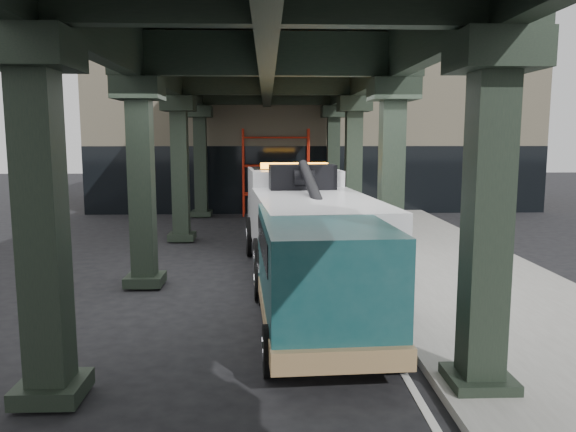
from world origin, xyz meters
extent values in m
plane|color=black|center=(0.00, 0.00, 0.00)|extent=(90.00, 90.00, 0.00)
cube|color=gray|center=(4.50, 2.00, 0.07)|extent=(5.00, 40.00, 0.15)
cube|color=silver|center=(1.70, 2.00, 0.01)|extent=(0.12, 38.00, 0.01)
cube|color=black|center=(2.60, -4.00, 2.50)|extent=(0.55, 0.55, 5.00)
cube|color=black|center=(2.60, -4.00, 4.75)|extent=(1.10, 1.10, 0.50)
cube|color=black|center=(2.60, -4.00, 0.18)|extent=(0.90, 0.90, 0.24)
cube|color=black|center=(2.60, 2.00, 2.50)|extent=(0.55, 0.55, 5.00)
cube|color=black|center=(2.60, 2.00, 4.75)|extent=(1.10, 1.10, 0.50)
cube|color=black|center=(2.60, 2.00, 0.18)|extent=(0.90, 0.90, 0.24)
cube|color=black|center=(2.60, 8.00, 2.50)|extent=(0.55, 0.55, 5.00)
cube|color=black|center=(2.60, 8.00, 4.75)|extent=(1.10, 1.10, 0.50)
cube|color=black|center=(2.60, 8.00, 0.18)|extent=(0.90, 0.90, 0.24)
cube|color=black|center=(2.60, 14.00, 2.50)|extent=(0.55, 0.55, 5.00)
cube|color=black|center=(2.60, 14.00, 4.75)|extent=(1.10, 1.10, 0.50)
cube|color=black|center=(2.60, 14.00, 0.18)|extent=(0.90, 0.90, 0.24)
cube|color=black|center=(-3.40, -4.00, 2.50)|extent=(0.55, 0.55, 5.00)
cube|color=black|center=(-3.40, -4.00, 4.75)|extent=(1.10, 1.10, 0.50)
cube|color=black|center=(-3.40, -4.00, 0.18)|extent=(0.90, 0.90, 0.24)
cube|color=black|center=(-3.40, 2.00, 2.50)|extent=(0.55, 0.55, 5.00)
cube|color=black|center=(-3.40, 2.00, 4.75)|extent=(1.10, 1.10, 0.50)
cube|color=black|center=(-3.40, 2.00, 0.18)|extent=(0.90, 0.90, 0.24)
cube|color=black|center=(-3.40, 8.00, 2.50)|extent=(0.55, 0.55, 5.00)
cube|color=black|center=(-3.40, 8.00, 4.75)|extent=(1.10, 1.10, 0.50)
cube|color=black|center=(-3.40, 8.00, 0.18)|extent=(0.90, 0.90, 0.24)
cube|color=black|center=(-3.40, 14.00, 2.50)|extent=(0.55, 0.55, 5.00)
cube|color=black|center=(-3.40, 14.00, 4.75)|extent=(1.10, 1.10, 0.50)
cube|color=black|center=(-3.40, 14.00, 0.18)|extent=(0.90, 0.90, 0.24)
cube|color=black|center=(2.60, 2.00, 5.55)|extent=(0.35, 32.00, 1.10)
cube|color=black|center=(-3.40, 2.00, 5.55)|extent=(0.35, 32.00, 1.10)
cube|color=black|center=(-0.40, 2.00, 5.55)|extent=(0.35, 32.00, 1.10)
cube|color=black|center=(-0.40, 2.00, 6.25)|extent=(7.40, 32.00, 0.30)
cube|color=#C6B793|center=(2.00, 20.00, 4.00)|extent=(22.00, 10.00, 8.00)
cylinder|color=red|center=(-1.50, 14.90, 2.00)|extent=(0.08, 0.08, 4.00)
cylinder|color=red|center=(-1.50, 14.10, 2.00)|extent=(0.08, 0.08, 4.00)
cylinder|color=red|center=(1.50, 14.90, 2.00)|extent=(0.08, 0.08, 4.00)
cylinder|color=red|center=(1.50, 14.10, 2.00)|extent=(0.08, 0.08, 4.00)
cylinder|color=red|center=(0.00, 14.90, 1.00)|extent=(3.00, 0.08, 0.08)
cylinder|color=red|center=(0.00, 14.90, 2.30)|extent=(3.00, 0.08, 0.08)
cylinder|color=red|center=(0.00, 14.90, 3.60)|extent=(3.00, 0.08, 0.08)
cube|color=black|center=(0.62, 2.50, 0.77)|extent=(1.80, 8.28, 0.27)
cube|color=white|center=(0.38, 5.28, 1.70)|extent=(2.79, 2.84, 1.97)
cube|color=white|center=(0.28, 6.43, 1.15)|extent=(2.63, 0.99, 0.99)
cube|color=black|center=(0.35, 5.56, 2.25)|extent=(2.53, 1.63, 0.93)
cube|color=white|center=(0.73, 1.24, 1.48)|extent=(3.09, 5.69, 1.53)
cube|color=orange|center=(0.40, 5.07, 2.79)|extent=(1.99, 0.48, 0.18)
cube|color=black|center=(0.54, 3.43, 2.58)|extent=(1.80, 0.81, 0.66)
cylinder|color=black|center=(0.71, 1.46, 2.30)|extent=(0.59, 3.84, 1.47)
cube|color=black|center=(0.97, -1.54, 0.38)|extent=(0.46, 1.56, 0.20)
cube|color=black|center=(1.03, -2.30, 0.33)|extent=(1.77, 0.42, 0.20)
cylinder|color=black|center=(-0.85, 5.51, 0.60)|extent=(0.49, 1.23, 1.21)
cylinder|color=silver|center=(-0.85, 5.51, 0.60)|extent=(0.48, 0.70, 0.66)
cylinder|color=black|center=(1.55, 5.72, 0.60)|extent=(0.49, 1.23, 1.21)
cylinder|color=silver|center=(1.55, 5.72, 0.60)|extent=(0.48, 0.70, 0.66)
cylinder|color=black|center=(-0.54, 1.90, 0.60)|extent=(0.49, 1.23, 1.21)
cylinder|color=silver|center=(-0.54, 1.90, 0.60)|extent=(0.48, 0.70, 0.66)
cylinder|color=black|center=(1.86, 2.11, 0.60)|extent=(0.49, 1.23, 1.21)
cylinder|color=silver|center=(1.86, 2.11, 0.60)|extent=(0.48, 0.70, 0.66)
cylinder|color=black|center=(-0.42, 0.49, 0.60)|extent=(0.49, 1.23, 1.21)
cylinder|color=silver|center=(-0.42, 0.49, 0.60)|extent=(0.48, 0.70, 0.66)
cylinder|color=black|center=(1.98, 0.69, 0.60)|extent=(0.49, 1.23, 1.21)
cylinder|color=silver|center=(1.98, 0.69, 0.60)|extent=(0.48, 0.70, 0.66)
cube|color=#134144|center=(0.39, 0.85, 0.91)|extent=(2.03, 1.16, 0.87)
cube|color=#134144|center=(0.54, -1.80, 1.30)|extent=(2.25, 4.43, 1.88)
cube|color=#9B7A4F|center=(0.51, -1.41, 0.53)|extent=(2.35, 5.49, 0.34)
cube|color=black|center=(0.41, 0.46, 1.68)|extent=(1.90, 0.51, 0.80)
cube|color=black|center=(0.52, -1.51, 1.78)|extent=(2.23, 3.57, 0.53)
cube|color=silver|center=(0.36, 1.36, 0.53)|extent=(1.93, 0.22, 0.29)
cylinder|color=black|center=(-0.57, 0.75, 0.40)|extent=(0.31, 0.82, 0.81)
cylinder|color=silver|center=(-0.57, 0.75, 0.40)|extent=(0.33, 0.46, 0.44)
cylinder|color=black|center=(1.36, 0.85, 0.40)|extent=(0.31, 0.82, 0.81)
cylinder|color=silver|center=(1.36, 0.85, 0.40)|extent=(0.33, 0.46, 0.44)
cylinder|color=black|center=(-0.35, -3.29, 0.40)|extent=(0.31, 0.82, 0.81)
cylinder|color=silver|center=(-0.35, -3.29, 0.40)|extent=(0.33, 0.46, 0.44)
cylinder|color=black|center=(1.57, -3.19, 0.40)|extent=(0.31, 0.82, 0.81)
cylinder|color=silver|center=(1.57, -3.19, 0.40)|extent=(0.33, 0.46, 0.44)
camera|label=1|loc=(-0.40, -11.48, 3.65)|focal=35.00mm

